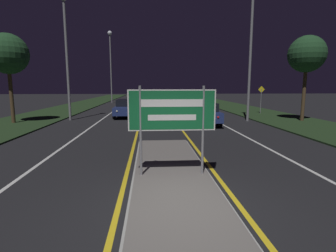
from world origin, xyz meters
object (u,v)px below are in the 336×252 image
car_approaching_0 (127,108)px  car_approaching_1 (135,100)px  streetlight_left_far (110,54)px  car_receding_0 (202,113)px  warning_sign (261,97)px  streetlight_right_near (251,39)px  car_receding_1 (176,101)px  streetlight_left_near (66,39)px  highway_sign (172,113)px  car_approaching_2 (137,96)px

car_approaching_0 → car_approaching_1: size_ratio=1.10×
streetlight_left_far → car_receding_0: size_ratio=2.50×
car_approaching_1 → warning_sign: 15.56m
streetlight_right_near → car_receding_1: bearing=110.3°
streetlight_right_near → streetlight_left_near: bearing=174.2°
streetlight_left_near → streetlight_right_near: 13.02m
highway_sign → streetlight_left_near: 14.89m
streetlight_left_far → car_approaching_2: size_ratio=2.44×
car_receding_0 → car_approaching_0: size_ratio=0.92×
streetlight_right_near → warning_sign: 6.70m
car_approaching_0 → car_approaching_1: (0.09, 11.40, 0.03)m
streetlight_right_near → car_receding_1: streetlight_right_near is taller
streetlight_left_far → highway_sign: bearing=-79.4°
highway_sign → car_approaching_0: (-2.40, 14.70, -1.05)m
highway_sign → car_approaching_2: (-2.60, 38.55, -0.98)m
car_approaching_0 → car_receding_1: bearing=57.7°
warning_sign → car_receding_0: bearing=-137.8°
streetlight_right_near → car_approaching_0: (-8.91, 3.23, -5.03)m
streetlight_left_near → streetlight_right_near: size_ratio=0.92×
highway_sign → car_receding_0: (2.82, 9.90, -1.02)m
car_approaching_0 → warning_sign: size_ratio=1.86×
streetlight_left_near → car_receding_0: bearing=-17.4°
streetlight_left_near → car_approaching_1: (4.14, 13.31, -5.06)m
streetlight_left_far → car_approaching_0: streetlight_left_far is taller
car_receding_0 → streetlight_right_near: bearing=23.1°
streetlight_right_near → car_receding_1: size_ratio=2.03×
warning_sign → car_approaching_2: bearing=117.7°
car_approaching_0 → car_approaching_2: size_ratio=1.06×
streetlight_right_near → car_approaching_0: bearing=160.1°
car_receding_0 → car_approaching_0: bearing=137.4°
highway_sign → car_receding_0: bearing=74.1°
highway_sign → streetlight_left_near: size_ratio=0.27×
car_approaching_0 → streetlight_left_near: bearing=-154.8°
highway_sign → streetlight_left_near: (-6.45, 12.80, 4.04)m
streetlight_left_far → car_receding_1: bearing=-50.5°
highway_sign → warning_sign: (9.35, 15.82, -0.25)m
car_approaching_2 → highway_sign: bearing=-86.1°
highway_sign → car_approaching_0: size_ratio=0.54×
streetlight_right_near → car_receding_0: (-3.69, -1.58, -5.00)m
car_receding_1 → car_approaching_1: bearing=142.1°
car_receding_1 → car_approaching_2: car_approaching_2 is taller
streetlight_left_near → streetlight_left_far: bearing=89.2°
car_approaching_2 → car_receding_1: bearing=-72.6°
car_receding_1 → car_approaching_0: size_ratio=1.05×
car_receding_0 → warning_sign: size_ratio=1.71×
streetlight_left_far → warning_sign: bearing=-47.7°
highway_sign → car_approaching_2: 38.65m
streetlight_left_far → car_approaching_0: (3.76, -18.14, -6.44)m
highway_sign → car_receding_1: highway_sign is taller
streetlight_left_near → car_receding_0: (9.26, -2.90, -5.07)m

